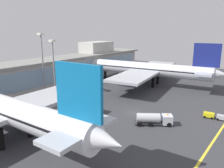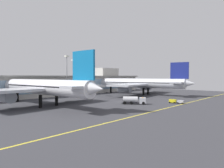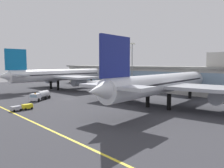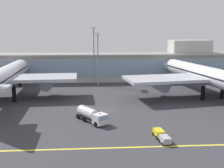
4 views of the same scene
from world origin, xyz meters
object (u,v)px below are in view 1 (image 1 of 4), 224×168
baggage_tug_near (215,116)px  apron_light_mast_centre (42,54)px  apron_light_mast_west (53,58)px  airliner_near_right (148,69)px  fuel_tanker_truck (155,119)px  airliner_near_left (4,109)px

baggage_tug_near → apron_light_mast_centre: (-12.26, 54.50, 13.40)m
baggage_tug_near → apron_light_mast_west: (-10.83, 50.47, 12.16)m
baggage_tug_near → apron_light_mast_west: bearing=5.2°
airliner_near_right → baggage_tug_near: 38.68m
baggage_tug_near → airliner_near_right: bearing=-41.2°
airliner_near_right → fuel_tanker_truck: (-34.29, -20.90, -4.94)m
airliner_near_left → apron_light_mast_west: size_ratio=3.01×
airliner_near_right → apron_light_mast_west: apron_light_mast_west is taller
fuel_tanker_truck → apron_light_mast_centre: apron_light_mast_centre is taller
airliner_near_left → baggage_tug_near: size_ratio=10.06×
baggage_tug_near → apron_light_mast_centre: size_ratio=0.27×
fuel_tanker_truck → baggage_tug_near: 16.64m
airliner_near_right → apron_light_mast_west: bearing=50.7°
airliner_near_left → baggage_tug_near: (38.18, -32.58, -5.79)m
baggage_tug_near → apron_light_mast_west: size_ratio=0.30×
fuel_tanker_truck → apron_light_mast_centre: bearing=144.3°
apron_light_mast_west → apron_light_mast_centre: bearing=109.5°
apron_light_mast_west → airliner_near_left: bearing=-146.8°
fuel_tanker_truck → apron_light_mast_west: size_ratio=0.46×
apron_light_mast_west → apron_light_mast_centre: (-1.43, 4.03, 1.24)m
airliner_near_left → fuel_tanker_truck: size_ratio=6.56×
apron_light_mast_west → apron_light_mast_centre: size_ratio=0.90×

